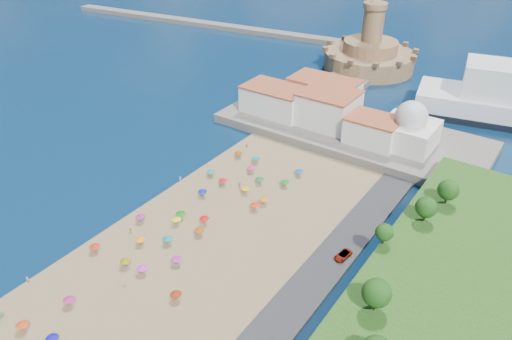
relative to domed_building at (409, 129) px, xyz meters
The scene contains 11 objects.
ground 77.60m from the domed_building, 112.91° to the right, with size 700.00×700.00×0.00m, color #071938.
terrace 21.44m from the domed_building, behind, with size 90.00×36.00×3.00m, color #59544C.
jetty 56.51m from the domed_building, 138.62° to the left, with size 18.00×70.00×2.40m, color #59544C.
breakwater 162.43m from the domed_building, 149.64° to the left, with size 200.00×7.00×2.60m, color #59544C.
waterfront_buildings 33.17m from the domed_building, behind, with size 57.00×29.00×11.00m.
domed_building is the anchor object (origin of this frame).
fortress 79.11m from the domed_building, 122.08° to the left, with size 40.00×40.00×32.40m.
beach_parasols 89.01m from the domed_building, 110.46° to the right, with size 32.02×109.86×2.20m.
beachgoers 85.93m from the domed_building, 116.79° to the right, with size 32.74×102.02×1.86m.
parked_cars 79.94m from the domed_building, 85.68° to the right, with size 2.97×60.11×1.37m.
hillside_trees 79.66m from the domed_building, 75.71° to the right, with size 16.34×106.22×7.17m.
Camera 1 is at (69.50, -70.18, 77.74)m, focal length 35.00 mm.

